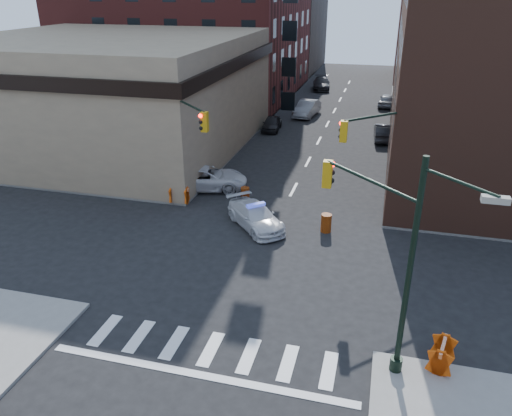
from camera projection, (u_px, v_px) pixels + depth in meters
The scene contains 26 objects.
ground at pixel (256, 262), 25.02m from camera, with size 140.00×140.00×0.00m, color black.
sidewalk_nw at pixel (139, 101), 59.23m from camera, with size 34.00×54.50×0.15m, color gray.
bank_building at pixel (110, 92), 41.68m from camera, with size 22.00×22.00×9.00m, color #968062.
commercial_row_ne at pixel (490, 65), 38.98m from camera, with size 14.00×34.00×14.00m, color #4E2B1F.
filler_nw at pixel (258, 17), 80.16m from camera, with size 20.00×18.00×16.00m, color brown.
filler_ne at pixel (456, 37), 70.47m from camera, with size 16.00×16.00×12.00m, color #5A1F1C.
signal_pole_se at pixel (387, 247), 16.85m from camera, with size 5.40×5.27×8.00m.
signal_pole_nw at pixel (183, 140), 29.31m from camera, with size 3.58×3.67×8.00m.
signal_pole_ne at pixel (387, 156), 26.61m from camera, with size 3.67×3.58×8.00m.
tree_ne_near at pixel (410, 97), 44.78m from camera, with size 3.00×3.00×4.85m.
tree_ne_far at pixel (409, 82), 51.84m from camera, with size 3.00×3.00×4.85m.
police_car at pixel (256, 216), 28.37m from camera, with size 1.87×4.60×1.33m, color silver.
pickup at pixel (206, 178), 33.66m from camera, with size 2.57×5.58×1.55m, color silver.
parked_car_wnear at pixel (272, 123), 47.37m from camera, with size 1.56×3.87×1.32m, color black.
parked_car_wfar at pixel (307, 108), 52.39m from camera, with size 1.74×4.98×1.64m, color gray.
parked_car_wdeep at pixel (321, 84), 65.81m from camera, with size 2.17×5.35×1.55m, color black.
parked_car_enear at pixel (384, 132), 44.31m from camera, with size 1.57×4.50×1.48m, color black.
parked_car_efar at pixel (387, 100), 56.59m from camera, with size 1.71×4.25×1.45m, color gray.
pedestrian_a at pixel (158, 164), 35.19m from camera, with size 0.73×0.48×1.99m, color black.
pedestrian_b at pixel (107, 170), 34.19m from camera, with size 0.91×0.71×1.88m, color black.
pedestrian_c at pixel (104, 176), 32.97m from camera, with size 1.14×0.47×1.94m, color black.
barrel_road at pixel (326, 223), 27.89m from camera, with size 0.59×0.59×1.05m, color #CD5B09.
barrel_bank at pixel (245, 195), 31.76m from camera, with size 0.54×0.54×0.97m, color red.
barricade_se_a at pixel (442, 355), 17.79m from camera, with size 1.33×0.67×1.00m, color #D53D0A, non-canonical shape.
barricade_nw_a at pixel (179, 195), 31.29m from camera, with size 1.33×0.66×1.00m, color #EA5F0B, non-canonical shape.
barricade_nw_b at pixel (158, 183), 33.46m from camera, with size 1.08×0.54×0.81m, color #CE4009, non-canonical shape.
Camera 1 is at (5.53, -21.00, 12.72)m, focal length 35.00 mm.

